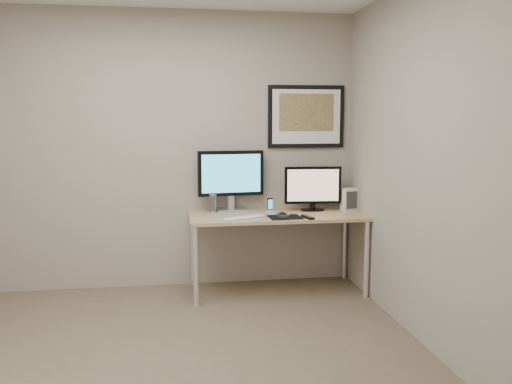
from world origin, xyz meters
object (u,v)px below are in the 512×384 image
fan_unit (349,199)px  monitor_large (231,178)px  desk (277,221)px  framed_art (306,117)px  speaker_right (230,200)px  speaker_left (213,203)px  monitor_tv (313,187)px  keyboard (244,218)px  phone_dock (270,205)px

fan_unit → monitor_large: bearing=161.7°
desk → framed_art: (0.35, 0.33, 0.96)m
desk → speaker_right: size_ratio=8.22×
speaker_left → speaker_right: (0.18, 0.11, 0.01)m
monitor_tv → keyboard: bearing=-151.3°
phone_dock → fan_unit: fan_unit is taller
speaker_left → keyboard: speaker_left is taller
speaker_left → fan_unit: 1.30m
monitor_large → fan_unit: monitor_large is taller
monitor_large → keyboard: (0.07, -0.42, -0.31)m
framed_art → speaker_right: size_ratio=3.85×
monitor_tv → keyboard: (-0.70, -0.31, -0.22)m
speaker_left → phone_dock: bearing=13.1°
speaker_left → speaker_right: bearing=50.4°
monitor_tv → speaker_right: (-0.77, 0.17, -0.13)m
speaker_right → fan_unit: 1.13m
monitor_large → speaker_left: size_ratio=3.67×
speaker_right → speaker_left: bearing=-168.9°
framed_art → fan_unit: (0.37, -0.24, -0.79)m
desk → speaker_left: size_ratio=9.33×
phone_dock → keyboard: size_ratio=0.31×
framed_art → monitor_large: 0.95m
fan_unit → phone_dock: bearing=166.7°
speaker_left → framed_art: bearing=28.4°
desk → speaker_right: speaker_right is taller
desk → framed_art: 1.07m
framed_art → phone_dock: 0.94m
monitor_tv → speaker_left: bearing=-179.0°
framed_art → speaker_left: size_ratio=4.37×
monitor_large → monitor_tv: 0.78m
monitor_large → speaker_left: (-0.18, -0.05, -0.23)m
desk → monitor_large: bearing=149.1°
speaker_right → fan_unit: (1.12, -0.20, 0.01)m
speaker_right → keyboard: (0.07, -0.48, -0.09)m
monitor_large → keyboard: 0.53m
framed_art → fan_unit: framed_art is taller
framed_art → fan_unit: bearing=-32.6°
fan_unit → speaker_right: bearing=159.1°
speaker_right → monitor_tv: bearing=-32.3°
monitor_tv → framed_art: bearing=100.3°
monitor_tv → speaker_left: (-0.94, 0.06, -0.14)m
framed_art → desk: bearing=-136.5°
framed_art → speaker_right: (-0.75, -0.04, -0.79)m
monitor_tv → fan_unit: monitor_tv is taller
monitor_large → speaker_left: monitor_large is taller
desk → speaker_left: (-0.57, 0.18, 0.15)m
monitor_large → monitor_tv: bearing=-14.2°
monitor_large → fan_unit: bearing=-12.9°
keyboard → fan_unit: 1.09m
keyboard → monitor_tv: bearing=-1.0°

